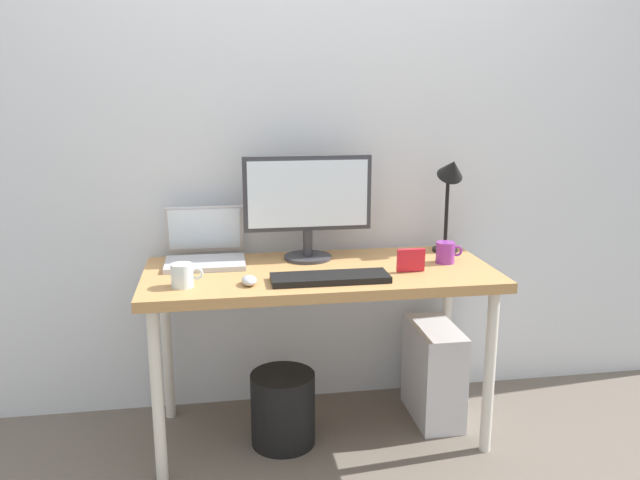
{
  "coord_description": "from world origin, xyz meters",
  "views": [
    {
      "loc": [
        -0.39,
        -2.41,
        1.41
      ],
      "look_at": [
        0.0,
        0.0,
        0.83
      ],
      "focal_mm": 35.94,
      "sensor_mm": 36.0,
      "label": 1
    }
  ],
  "objects_px": {
    "monitor": "(308,201)",
    "desk": "(320,286)",
    "glass_cup": "(183,275)",
    "photo_frame": "(411,260)",
    "wastebasket": "(283,409)",
    "computer_tower": "(433,372)",
    "keyboard": "(330,278)",
    "mouse": "(249,280)",
    "desk_lamp": "(451,183)",
    "laptop": "(205,249)",
    "coffee_mug": "(446,252)"
  },
  "relations": [
    {
      "from": "photo_frame",
      "to": "coffee_mug",
      "type": "bearing_deg",
      "value": 30.8
    },
    {
      "from": "keyboard",
      "to": "computer_tower",
      "type": "relative_size",
      "value": 1.05
    },
    {
      "from": "photo_frame",
      "to": "wastebasket",
      "type": "distance_m",
      "value": 0.79
    },
    {
      "from": "mouse",
      "to": "wastebasket",
      "type": "height_order",
      "value": "mouse"
    },
    {
      "from": "desk",
      "to": "glass_cup",
      "type": "distance_m",
      "value": 0.56
    },
    {
      "from": "desk_lamp",
      "to": "keyboard",
      "type": "height_order",
      "value": "desk_lamp"
    },
    {
      "from": "desk",
      "to": "mouse",
      "type": "distance_m",
      "value": 0.34
    },
    {
      "from": "glass_cup",
      "to": "keyboard",
      "type": "bearing_deg",
      "value": -1.66
    },
    {
      "from": "desk",
      "to": "computer_tower",
      "type": "xyz_separation_m",
      "value": [
        0.51,
        0.05,
        -0.43
      ]
    },
    {
      "from": "glass_cup",
      "to": "photo_frame",
      "type": "height_order",
      "value": "photo_frame"
    },
    {
      "from": "monitor",
      "to": "keyboard",
      "type": "distance_m",
      "value": 0.41
    },
    {
      "from": "desk_lamp",
      "to": "mouse",
      "type": "bearing_deg",
      "value": -159.49
    },
    {
      "from": "computer_tower",
      "to": "coffee_mug",
      "type": "bearing_deg",
      "value": -66.99
    },
    {
      "from": "monitor",
      "to": "glass_cup",
      "type": "bearing_deg",
      "value": -148.01
    },
    {
      "from": "monitor",
      "to": "wastebasket",
      "type": "distance_m",
      "value": 0.85
    },
    {
      "from": "desk",
      "to": "computer_tower",
      "type": "relative_size",
      "value": 3.28
    },
    {
      "from": "keyboard",
      "to": "mouse",
      "type": "bearing_deg",
      "value": 179.89
    },
    {
      "from": "photo_frame",
      "to": "computer_tower",
      "type": "distance_m",
      "value": 0.59
    },
    {
      "from": "glass_cup",
      "to": "photo_frame",
      "type": "distance_m",
      "value": 0.87
    },
    {
      "from": "monitor",
      "to": "computer_tower",
      "type": "distance_m",
      "value": 0.93
    },
    {
      "from": "laptop",
      "to": "desk_lamp",
      "type": "height_order",
      "value": "desk_lamp"
    },
    {
      "from": "laptop",
      "to": "glass_cup",
      "type": "relative_size",
      "value": 2.75
    },
    {
      "from": "desk",
      "to": "photo_frame",
      "type": "relative_size",
      "value": 12.54
    },
    {
      "from": "photo_frame",
      "to": "wastebasket",
      "type": "xyz_separation_m",
      "value": [
        -0.5,
        0.04,
        -0.61
      ]
    },
    {
      "from": "desk",
      "to": "coffee_mug",
      "type": "relative_size",
      "value": 12.3
    },
    {
      "from": "keyboard",
      "to": "desk_lamp",
      "type": "bearing_deg",
      "value": 29.66
    },
    {
      "from": "laptop",
      "to": "wastebasket",
      "type": "height_order",
      "value": "laptop"
    },
    {
      "from": "desk_lamp",
      "to": "computer_tower",
      "type": "bearing_deg",
      "value": -125.14
    },
    {
      "from": "photo_frame",
      "to": "wastebasket",
      "type": "relative_size",
      "value": 0.37
    },
    {
      "from": "mouse",
      "to": "monitor",
      "type": "bearing_deg",
      "value": 51.23
    },
    {
      "from": "mouse",
      "to": "computer_tower",
      "type": "bearing_deg",
      "value": 15.06
    },
    {
      "from": "desk",
      "to": "desk_lamp",
      "type": "bearing_deg",
      "value": 15.95
    },
    {
      "from": "laptop",
      "to": "coffee_mug",
      "type": "bearing_deg",
      "value": -9.96
    },
    {
      "from": "desk",
      "to": "desk_lamp",
      "type": "height_order",
      "value": "desk_lamp"
    },
    {
      "from": "keyboard",
      "to": "mouse",
      "type": "relative_size",
      "value": 4.89
    },
    {
      "from": "desk",
      "to": "computer_tower",
      "type": "distance_m",
      "value": 0.67
    },
    {
      "from": "monitor",
      "to": "desk",
      "type": "bearing_deg",
      "value": -81.72
    },
    {
      "from": "laptop",
      "to": "wastebasket",
      "type": "relative_size",
      "value": 1.07
    },
    {
      "from": "desk",
      "to": "mouse",
      "type": "height_order",
      "value": "mouse"
    },
    {
      "from": "mouse",
      "to": "glass_cup",
      "type": "relative_size",
      "value": 0.77
    },
    {
      "from": "coffee_mug",
      "to": "desk_lamp",
      "type": "bearing_deg",
      "value": 67.06
    },
    {
      "from": "laptop",
      "to": "coffee_mug",
      "type": "relative_size",
      "value": 2.85
    },
    {
      "from": "computer_tower",
      "to": "wastebasket",
      "type": "bearing_deg",
      "value": -170.88
    },
    {
      "from": "monitor",
      "to": "desk_lamp",
      "type": "distance_m",
      "value": 0.62
    },
    {
      "from": "laptop",
      "to": "mouse",
      "type": "distance_m",
      "value": 0.39
    },
    {
      "from": "laptop",
      "to": "desk",
      "type": "bearing_deg",
      "value": -22.75
    },
    {
      "from": "mouse",
      "to": "coffee_mug",
      "type": "distance_m",
      "value": 0.83
    },
    {
      "from": "laptop",
      "to": "computer_tower",
      "type": "height_order",
      "value": "laptop"
    },
    {
      "from": "desk_lamp",
      "to": "monitor",
      "type": "bearing_deg",
      "value": -179.95
    },
    {
      "from": "monitor",
      "to": "photo_frame",
      "type": "relative_size",
      "value": 4.82
    }
  ]
}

